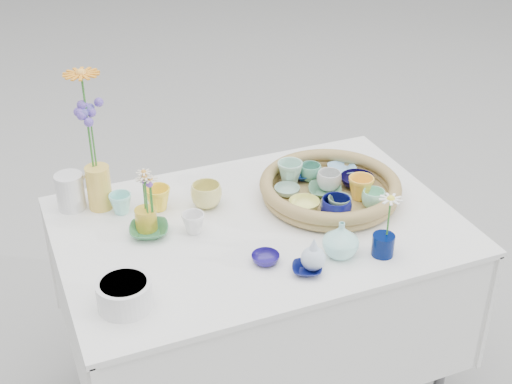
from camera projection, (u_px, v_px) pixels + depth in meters
name	position (u px, v px, depth m)	size (l,w,h in m)	color
wicker_tray	(330.00, 189.00, 2.38)	(0.47, 0.47, 0.08)	brown
tray_ceramic_0	(306.00, 173.00, 2.49)	(0.11, 0.11, 0.03)	navy
tray_ceramic_1	(357.00, 181.00, 2.43)	(0.12, 0.12, 0.04)	black
tray_ceramic_2	(361.00, 188.00, 2.35)	(0.08, 0.08, 0.08)	yellow
tray_ceramic_3	(325.00, 191.00, 2.39)	(0.11, 0.11, 0.03)	#487658
tray_ceramic_4	(339.00, 207.00, 2.26)	(0.08, 0.08, 0.07)	slate
tray_ceramic_5	(287.00, 191.00, 2.39)	(0.09, 0.09, 0.03)	#91B6A4
tray_ceramic_6	(290.00, 173.00, 2.44)	(0.09, 0.09, 0.08)	#9FD3BC
tray_ceramic_7	(329.00, 181.00, 2.40)	(0.08, 0.08, 0.07)	silver
tray_ceramic_8	(342.00, 170.00, 2.52)	(0.10, 0.10, 0.02)	#86BBE3
tray_ceramic_9	(336.00, 209.00, 2.24)	(0.10, 0.10, 0.08)	#090C4C
tray_ceramic_10	(304.00, 205.00, 2.30)	(0.10, 0.10, 0.03)	#DFE16F
tray_ceramic_11	(373.00, 199.00, 2.31)	(0.08, 0.08, 0.06)	#94E2BB
tray_ceramic_12	(310.00, 173.00, 2.46)	(0.08, 0.08, 0.06)	#58A585
loose_ceramic_0	(158.00, 198.00, 2.33)	(0.09, 0.09, 0.08)	yellow
loose_ceramic_1	(206.00, 195.00, 2.34)	(0.10, 0.10, 0.08)	#D6CC6E
loose_ceramic_2	(149.00, 230.00, 2.21)	(0.12, 0.12, 0.03)	#317244
loose_ceramic_3	(193.00, 223.00, 2.21)	(0.07, 0.07, 0.07)	white
loose_ceramic_4	(265.00, 259.00, 2.08)	(0.08, 0.08, 0.03)	navy
loose_ceramic_5	(121.00, 203.00, 2.31)	(0.07, 0.07, 0.07)	#91E6DD
loose_ceramic_6	(307.00, 269.00, 2.04)	(0.09, 0.09, 0.02)	#0C124D
fluted_bowl	(125.00, 294.00, 1.90)	(0.15, 0.15, 0.08)	silver
bud_vase_paleblue	(314.00, 253.00, 2.03)	(0.07, 0.07, 0.11)	silver
bud_vase_seafoam	(341.00, 239.00, 2.09)	(0.11, 0.11, 0.11)	#A1E8DE
bud_vase_cobalt	(383.00, 245.00, 2.11)	(0.07, 0.07, 0.07)	#000E42
single_daisy	(389.00, 217.00, 2.07)	(0.08, 0.08, 0.14)	white
tall_vase_yellow	(99.00, 188.00, 2.32)	(0.08, 0.08, 0.15)	gold
gerbera	(87.00, 122.00, 2.21)	(0.13, 0.13, 0.33)	orange
hydrangea	(93.00, 139.00, 2.24)	(0.07, 0.07, 0.26)	#504AA3
white_pitcher	(70.00, 192.00, 2.32)	(0.13, 0.09, 0.12)	silver
daisy_cup	(146.00, 219.00, 2.22)	(0.07, 0.07, 0.07)	gold
daisy_posy	(149.00, 191.00, 2.16)	(0.08, 0.08, 0.14)	silver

